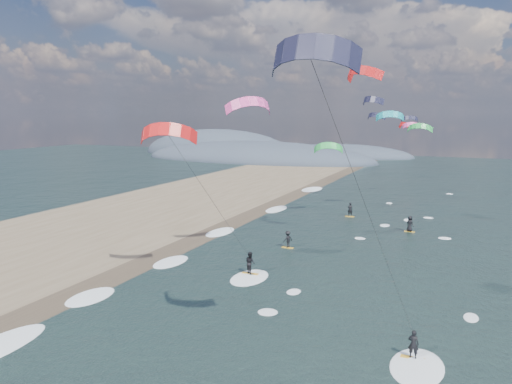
% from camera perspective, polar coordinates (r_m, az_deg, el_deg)
% --- Properties ---
extents(ground, '(260.00, 260.00, 0.00)m').
position_cam_1_polar(ground, '(26.12, -9.19, -19.50)').
color(ground, black).
rests_on(ground, ground).
extents(sand_strip, '(26.00, 240.00, 0.00)m').
position_cam_1_polar(sand_strip, '(48.49, -26.98, -6.78)').
color(sand_strip, brown).
rests_on(sand_strip, ground).
extents(wet_sand_strip, '(3.00, 240.00, 0.00)m').
position_cam_1_polar(wet_sand_strip, '(40.17, -15.91, -9.30)').
color(wet_sand_strip, '#382D23').
rests_on(wet_sand_strip, ground).
extents(coastal_hills, '(80.00, 41.00, 15.00)m').
position_cam_1_polar(coastal_hills, '(139.96, -0.56, 4.03)').
color(coastal_hills, '#3D4756').
rests_on(coastal_hills, ground).
extents(kitesurfer_near_a, '(7.42, 8.16, 15.93)m').
position_cam_1_polar(kitesurfer_near_a, '(20.93, 9.13, 6.72)').
color(kitesurfer_near_a, gold).
rests_on(kitesurfer_near_a, ground).
extents(kitesurfer_near_b, '(7.16, 8.75, 12.51)m').
position_cam_1_polar(kitesurfer_near_b, '(34.86, -7.18, 1.69)').
color(kitesurfer_near_b, gold).
rests_on(kitesurfer_near_b, ground).
extents(far_kitesurfers, '(10.67, 17.06, 1.72)m').
position_cam_1_polar(far_kitesurfers, '(52.07, 10.23, -3.92)').
color(far_kitesurfers, gold).
rests_on(far_kitesurfers, ground).
extents(bg_kite_field, '(11.84, 72.94, 8.80)m').
position_cam_1_polar(bg_kite_field, '(71.46, 13.89, 8.55)').
color(bg_kite_field, black).
rests_on(bg_kite_field, ground).
extents(shoreline_surf, '(2.40, 79.40, 0.11)m').
position_cam_1_polar(shoreline_surf, '(43.07, -10.61, -7.85)').
color(shoreline_surf, white).
rests_on(shoreline_surf, ground).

